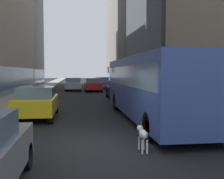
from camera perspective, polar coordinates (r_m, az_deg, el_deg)
ground_plane at (r=43.57m, az=-6.52°, el=0.65°), size 120.00×120.00×0.00m
sidewalk_left at (r=43.84m, az=-13.99°, el=0.68°), size 2.40×110.00×0.15m
sidewalk_right at (r=44.04m, az=0.91°, el=0.81°), size 2.40×110.00×0.15m
building_left_far at (r=51.03m, az=-20.73°, el=15.19°), size 9.07×16.34×25.34m
building_right_far at (r=60.56m, az=4.96°, el=17.32°), size 10.50×18.66×33.11m
transit_bus at (r=13.43m, az=7.97°, el=1.26°), size 2.78×11.53×3.05m
car_silver_sedan at (r=33.89m, az=-8.25°, el=1.14°), size 1.95×4.14×1.62m
car_black_suv at (r=23.40m, az=1.28°, el=0.01°), size 1.74×4.06×1.62m
car_blue_hatchback at (r=37.91m, az=-2.13°, el=1.45°), size 1.89×3.96×1.62m
car_yellow_taxi at (r=14.09m, az=-15.72°, el=-2.63°), size 1.86×4.02×1.62m
car_red_coupe at (r=32.58m, az=-4.06°, el=1.07°), size 1.94×4.57×1.62m
dalmatian_dog at (r=8.10m, az=6.52°, el=-9.43°), size 0.22×0.96×0.72m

